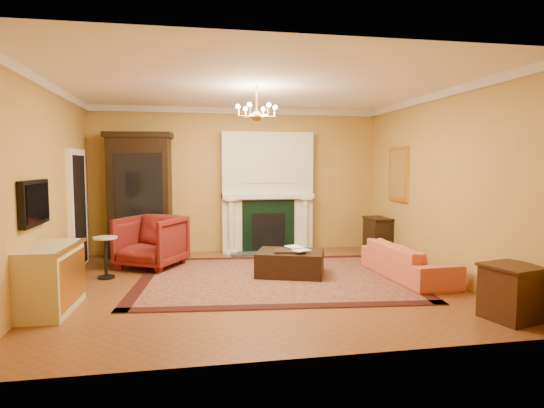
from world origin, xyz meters
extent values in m
cube|color=brown|center=(0.00, 0.00, -0.01)|extent=(6.00, 5.50, 0.02)
cube|color=white|center=(0.00, 0.00, 3.01)|extent=(6.00, 5.50, 0.02)
cube|color=#AF8F3E|center=(0.00, 2.76, 1.50)|extent=(6.00, 0.02, 3.00)
cube|color=#AF8F3E|center=(0.00, -2.76, 1.50)|extent=(6.00, 0.02, 3.00)
cube|color=#AF8F3E|center=(-3.01, 0.00, 1.50)|extent=(0.02, 5.50, 3.00)
cube|color=#AF8F3E|center=(3.01, 0.00, 1.50)|extent=(0.02, 5.50, 3.00)
cube|color=silver|center=(0.60, 2.59, 1.25)|extent=(1.90, 0.32, 2.50)
cube|color=silver|center=(0.60, 2.42, 1.85)|extent=(1.10, 0.01, 0.80)
cube|color=black|center=(0.60, 2.42, 0.55)|extent=(1.10, 0.02, 1.10)
cube|color=black|center=(0.60, 2.42, 0.45)|extent=(0.70, 0.02, 0.75)
cube|color=#333333|center=(0.60, 2.30, 0.02)|extent=(1.60, 0.50, 0.04)
cube|color=silver|center=(0.60, 2.53, 1.18)|extent=(1.90, 0.44, 0.10)
cylinder|color=silver|center=(-0.18, 2.41, 0.59)|extent=(0.14, 0.14, 1.18)
cylinder|color=silver|center=(1.38, 2.41, 0.59)|extent=(0.14, 0.14, 1.18)
cube|color=silver|center=(0.00, 2.71, 2.94)|extent=(6.00, 0.08, 0.12)
cube|color=silver|center=(-2.96, 0.00, 2.94)|extent=(0.08, 5.50, 0.12)
cube|color=silver|center=(2.96, 0.00, 2.94)|extent=(0.08, 5.50, 0.12)
cube|color=white|center=(-2.96, 1.70, 1.05)|extent=(0.08, 1.05, 2.10)
cube|color=black|center=(-2.92, 1.70, 1.02)|extent=(0.02, 0.85, 1.95)
cube|color=black|center=(-2.95, -0.60, 1.35)|extent=(0.08, 0.95, 0.58)
cube|color=black|center=(-2.90, -0.60, 1.35)|extent=(0.01, 0.85, 0.48)
cube|color=gold|center=(2.97, 1.40, 1.65)|extent=(0.05, 0.76, 1.05)
cube|color=white|center=(2.94, 1.40, 1.65)|extent=(0.01, 0.62, 0.90)
cylinder|color=#BE8E34|center=(0.00, 0.00, 2.80)|extent=(0.03, 0.03, 0.40)
sphere|color=#BE8E34|center=(0.00, 0.00, 2.55)|extent=(0.16, 0.16, 0.16)
sphere|color=#FFE5B2|center=(0.28, 0.00, 2.69)|extent=(0.07, 0.07, 0.07)
sphere|color=#FFE5B2|center=(0.14, 0.24, 2.69)|extent=(0.07, 0.07, 0.07)
sphere|color=#FFE5B2|center=(-0.14, 0.24, 2.69)|extent=(0.07, 0.07, 0.07)
sphere|color=#FFE5B2|center=(-0.28, 0.00, 2.69)|extent=(0.07, 0.07, 0.07)
sphere|color=#FFE5B2|center=(-0.14, -0.24, 2.69)|extent=(0.07, 0.07, 0.07)
sphere|color=#FFE5B2|center=(0.14, -0.24, 2.69)|extent=(0.07, 0.07, 0.07)
cube|color=#420E0F|center=(0.32, 0.30, 0.01)|extent=(4.61, 3.64, 0.02)
cube|color=black|center=(-1.97, 2.49, 1.18)|extent=(1.22, 0.65, 2.35)
imported|color=maroon|center=(-1.69, 1.44, 0.51)|extent=(1.32, 1.30, 1.02)
cylinder|color=black|center=(-2.35, 0.77, 0.02)|extent=(0.27, 0.27, 0.04)
cylinder|color=black|center=(-2.35, 0.77, 0.34)|extent=(0.06, 0.06, 0.61)
cylinder|color=silver|center=(-2.35, 0.77, 0.66)|extent=(0.38, 0.38, 0.03)
cube|color=beige|center=(-2.73, -0.83, 0.41)|extent=(0.58, 1.14, 0.83)
imported|color=#BB603B|center=(2.45, -0.10, 0.37)|extent=(0.67, 1.94, 0.75)
cube|color=#331C0D|center=(2.72, -2.14, 0.31)|extent=(0.66, 0.66, 0.63)
cube|color=black|center=(2.78, 1.90, 0.36)|extent=(0.38, 0.65, 0.72)
cube|color=black|center=(0.61, 0.39, 0.21)|extent=(1.26, 1.09, 0.40)
cube|color=black|center=(0.58, 0.35, 0.43)|extent=(0.55, 0.46, 0.03)
imported|color=gray|center=(0.59, 0.44, 0.60)|extent=(0.23, 0.09, 0.31)
imported|color=gray|center=(0.70, 0.27, 0.58)|extent=(0.11, 0.19, 0.27)
cylinder|color=tan|center=(-0.09, 2.53, 1.27)|extent=(0.11, 0.11, 0.09)
cone|color=black|center=(-0.09, 2.53, 1.48)|extent=(0.16, 0.16, 0.33)
cylinder|color=tan|center=(1.31, 2.53, 1.28)|extent=(0.11, 0.11, 0.09)
cone|color=black|center=(1.31, 2.53, 1.50)|extent=(0.17, 0.17, 0.35)
camera|label=1|loc=(-1.01, -6.79, 1.84)|focal=30.00mm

